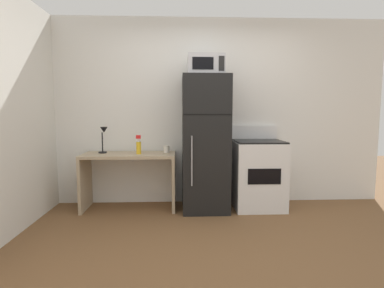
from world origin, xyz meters
name	(u,v)px	position (x,y,z in m)	size (l,w,h in m)	color
ground_plane	(226,253)	(0.00, 0.00, 0.00)	(12.00, 12.00, 0.00)	brown
wall_back_white	(209,112)	(0.00, 1.70, 1.30)	(5.00, 0.10, 2.60)	white
desk	(129,170)	(-1.10, 1.37, 0.53)	(1.22, 0.53, 0.75)	tan
desk_lamp	(104,135)	(-1.44, 1.42, 0.99)	(0.14, 0.12, 0.35)	black
spray_bottle	(139,147)	(-0.96, 1.32, 0.85)	(0.06, 0.06, 0.25)	yellow
coffee_mug	(167,149)	(-0.60, 1.44, 0.80)	(0.08, 0.08, 0.10)	white
refrigerator	(205,144)	(-0.08, 1.31, 0.88)	(0.60, 0.66, 1.77)	black
microwave	(206,65)	(-0.08, 1.29, 1.90)	(0.46, 0.35, 0.26)	#B7B7BC
oven_range	(258,174)	(0.64, 1.33, 0.47)	(0.66, 0.61, 1.10)	white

